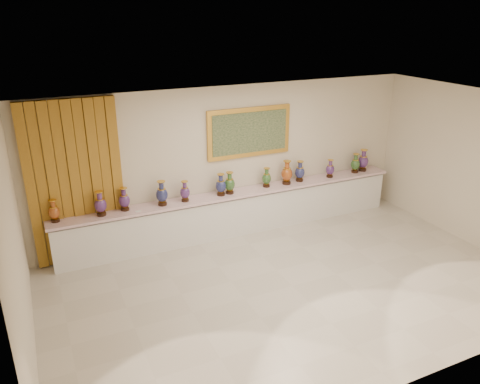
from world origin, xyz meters
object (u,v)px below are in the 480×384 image
object	(u,v)px
counter	(237,213)
vase_2	(124,200)
vase_1	(100,205)
vase_0	(54,212)

from	to	relation	value
counter	vase_2	size ratio (longest dim) A/B	16.68
vase_1	vase_0	bearing A→B (deg)	175.59
vase_1	vase_2	distance (m)	0.44
counter	vase_2	distance (m)	2.34
counter	vase_1	size ratio (longest dim) A/B	15.79
vase_1	vase_2	world-z (taller)	vase_1
vase_0	vase_2	size ratio (longest dim) A/B	0.94
vase_0	vase_2	xyz separation A→B (m)	(1.21, -0.00, 0.01)
counter	vase_0	xyz separation A→B (m)	(-3.45, 0.02, 0.65)
counter	vase_2	bearing A→B (deg)	179.49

